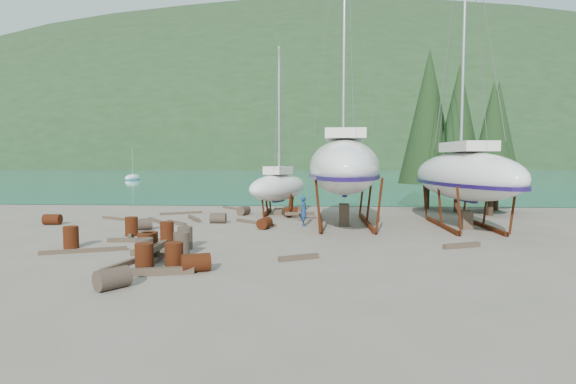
# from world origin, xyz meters

# --- Properties ---
(ground) EXTENTS (600.00, 600.00, 0.00)m
(ground) POSITION_xyz_m (0.00, 0.00, 0.00)
(ground) COLOR #6B6354
(ground) RESTS_ON ground
(bay_water) EXTENTS (700.00, 700.00, 0.00)m
(bay_water) POSITION_xyz_m (0.00, 315.00, 0.01)
(bay_water) COLOR teal
(bay_water) RESTS_ON ground
(far_hill) EXTENTS (800.00, 360.00, 110.00)m
(far_hill) POSITION_xyz_m (0.00, 320.00, 0.00)
(far_hill) COLOR #1D3319
(far_hill) RESTS_ON ground
(far_house_left) EXTENTS (6.60, 5.60, 5.60)m
(far_house_left) POSITION_xyz_m (-60.00, 190.00, 2.92)
(far_house_left) COLOR beige
(far_house_left) RESTS_ON ground
(far_house_center) EXTENTS (6.60, 5.60, 5.60)m
(far_house_center) POSITION_xyz_m (-20.00, 190.00, 2.92)
(far_house_center) COLOR beige
(far_house_center) RESTS_ON ground
(far_house_right) EXTENTS (6.60, 5.60, 5.60)m
(far_house_right) POSITION_xyz_m (30.00, 190.00, 2.92)
(far_house_right) COLOR beige
(far_house_right) RESTS_ON ground
(cypress_near_right) EXTENTS (3.60, 3.60, 10.00)m
(cypress_near_right) POSITION_xyz_m (12.50, 12.00, 5.79)
(cypress_near_right) COLOR black
(cypress_near_right) RESTS_ON ground
(cypress_mid_right) EXTENTS (3.06, 3.06, 8.50)m
(cypress_mid_right) POSITION_xyz_m (14.00, 10.00, 4.92)
(cypress_mid_right) COLOR black
(cypress_mid_right) RESTS_ON ground
(cypress_back_left) EXTENTS (4.14, 4.14, 11.50)m
(cypress_back_left) POSITION_xyz_m (11.00, 14.00, 6.66)
(cypress_back_left) COLOR black
(cypress_back_left) RESTS_ON ground
(cypress_far_right) EXTENTS (3.24, 3.24, 9.00)m
(cypress_far_right) POSITION_xyz_m (15.50, 13.00, 5.21)
(cypress_far_right) COLOR black
(cypress_far_right) RESTS_ON ground
(moored_boat_left) EXTENTS (2.00, 5.00, 6.05)m
(moored_boat_left) POSITION_xyz_m (-30.00, 60.00, 0.39)
(moored_boat_left) COLOR white
(moored_boat_left) RESTS_ON ground
(moored_boat_mid) EXTENTS (2.00, 5.00, 6.05)m
(moored_boat_mid) POSITION_xyz_m (10.00, 80.00, 0.39)
(moored_boat_mid) COLOR white
(moored_boat_mid) RESTS_ON ground
(moored_boat_far) EXTENTS (2.00, 5.00, 6.05)m
(moored_boat_far) POSITION_xyz_m (-8.00, 110.00, 0.39)
(moored_boat_far) COLOR white
(moored_boat_far) RESTS_ON ground
(large_sailboat_near) EXTENTS (4.20, 12.71, 19.78)m
(large_sailboat_near) POSITION_xyz_m (4.41, 5.53, 3.18)
(large_sailboat_near) COLOR white
(large_sailboat_near) RESTS_ON ground
(large_sailboat_far) EXTENTS (4.46, 10.88, 16.72)m
(large_sailboat_far) POSITION_xyz_m (10.57, 4.71, 2.73)
(large_sailboat_far) COLOR white
(large_sailboat_far) RESTS_ON ground
(small_sailboat_shore) EXTENTS (4.56, 7.08, 10.86)m
(small_sailboat_shore) POSITION_xyz_m (0.49, 10.02, 1.79)
(small_sailboat_shore) COLOR white
(small_sailboat_shore) RESTS_ON ground
(worker) EXTENTS (0.47, 0.64, 1.62)m
(worker) POSITION_xyz_m (2.26, 4.70, 0.81)
(worker) COLOR navy
(worker) RESTS_ON ground
(drum_0) EXTENTS (0.58, 0.58, 0.88)m
(drum_0) POSITION_xyz_m (-6.85, -1.96, 0.44)
(drum_0) COLOR #57230E
(drum_0) RESTS_ON ground
(drum_1) EXTENTS (0.99, 1.05, 0.58)m
(drum_1) POSITION_xyz_m (-2.64, -7.42, 0.29)
(drum_1) COLOR #2D2823
(drum_1) RESTS_ON ground
(drum_2) EXTENTS (0.91, 0.63, 0.58)m
(drum_2) POSITION_xyz_m (-11.44, 4.36, 0.29)
(drum_2) COLOR #57230E
(drum_2) RESTS_ON ground
(drum_3) EXTENTS (0.58, 0.58, 0.88)m
(drum_3) POSITION_xyz_m (-2.54, -5.39, 0.44)
(drum_3) COLOR #57230E
(drum_3) RESTS_ON ground
(drum_4) EXTENTS (0.99, 0.77, 0.58)m
(drum_4) POSITION_xyz_m (1.36, 8.79, 0.29)
(drum_4) COLOR #57230E
(drum_4) RESTS_ON ground
(drum_5) EXTENTS (0.58, 0.58, 0.88)m
(drum_5) POSITION_xyz_m (-2.26, -1.85, 0.44)
(drum_5) COLOR #2D2823
(drum_5) RESTS_ON ground
(drum_6) EXTENTS (0.79, 1.00, 0.58)m
(drum_6) POSITION_xyz_m (0.28, 3.59, 0.29)
(drum_6) COLOR #57230E
(drum_6) RESTS_ON ground
(drum_7) EXTENTS (0.58, 0.58, 0.88)m
(drum_7) POSITION_xyz_m (-1.64, -5.20, 0.44)
(drum_7) COLOR #57230E
(drum_7) RESTS_ON ground
(drum_8) EXTENTS (0.58, 0.58, 0.88)m
(drum_8) POSITION_xyz_m (-5.65, 1.08, 0.44)
(drum_8) COLOR #57230E
(drum_8) RESTS_ON ground
(drum_9) EXTENTS (0.89, 0.59, 0.58)m
(drum_9) POSITION_xyz_m (-2.54, 5.49, 0.29)
(drum_9) COLOR #2D2823
(drum_9) RESTS_ON ground
(drum_10) EXTENTS (0.58, 0.58, 0.88)m
(drum_10) POSITION_xyz_m (-3.18, -3.17, 0.44)
(drum_10) COLOR #57230E
(drum_10) RESTS_ON ground
(drum_11) EXTENTS (0.84, 1.02, 0.58)m
(drum_11) POSITION_xyz_m (-1.72, 9.32, 0.29)
(drum_11) COLOR #2D2823
(drum_11) RESTS_ON ground
(drum_12) EXTENTS (1.04, 0.89, 0.58)m
(drum_12) POSITION_xyz_m (-0.87, -5.43, 0.29)
(drum_12) COLOR #57230E
(drum_12) RESTS_ON ground
(drum_13) EXTENTS (0.58, 0.58, 0.88)m
(drum_13) POSITION_xyz_m (-3.21, -3.50, 0.44)
(drum_13) COLOR #57230E
(drum_13) RESTS_ON ground
(drum_14) EXTENTS (0.58, 0.58, 0.88)m
(drum_14) POSITION_xyz_m (-3.47, -0.40, 0.44)
(drum_14) COLOR #57230E
(drum_14) RESTS_ON ground
(drum_15) EXTENTS (1.05, 0.91, 0.58)m
(drum_15) POSITION_xyz_m (-5.81, 2.87, 0.29)
(drum_15) COLOR #2D2823
(drum_15) RESTS_ON ground
(drum_16) EXTENTS (0.58, 0.58, 0.88)m
(drum_16) POSITION_xyz_m (-2.87, -4.51, 0.44)
(drum_16) COLOR #2D2823
(drum_16) RESTS_ON ground
(drum_17) EXTENTS (0.58, 0.58, 0.88)m
(drum_17) POSITION_xyz_m (-2.00, -3.18, 0.44)
(drum_17) COLOR #2D2823
(drum_17) RESTS_ON ground
(timber_0) EXTENTS (2.47, 1.43, 0.14)m
(timber_0) POSITION_xyz_m (-5.86, 9.53, 0.07)
(timber_0) COLOR brown
(timber_0) RESTS_ON ground
(timber_1) EXTENTS (1.66, 0.87, 0.19)m
(timber_1) POSITION_xyz_m (8.73, -0.96, 0.10)
(timber_1) COLOR brown
(timber_1) RESTS_ON ground
(timber_3) EXTENTS (2.93, 1.29, 0.15)m
(timber_3) POSITION_xyz_m (-5.91, -2.75, 0.07)
(timber_3) COLOR brown
(timber_3) RESTS_ON ground
(timber_4) EXTENTS (1.44, 1.40, 0.17)m
(timber_4) POSITION_xyz_m (-4.70, 4.84, 0.09)
(timber_4) COLOR brown
(timber_4) RESTS_ON ground
(timber_5) EXTENTS (0.89, 3.00, 0.16)m
(timber_5) POSITION_xyz_m (-3.33, -4.47, 0.08)
(timber_5) COLOR brown
(timber_5) RESTS_ON ground
(timber_6) EXTENTS (0.23, 1.87, 0.19)m
(timber_6) POSITION_xyz_m (-1.92, 11.51, 0.10)
(timber_6) COLOR brown
(timber_6) RESTS_ON ground
(timber_7) EXTENTS (1.42, 0.87, 0.17)m
(timber_7) POSITION_xyz_m (2.29, -3.54, 0.09)
(timber_7) COLOR brown
(timber_7) RESTS_ON ground
(timber_8) EXTENTS (1.28, 2.11, 0.19)m
(timber_8) POSITION_xyz_m (-4.22, 6.63, 0.09)
(timber_8) COLOR brown
(timber_8) RESTS_ON ground
(timber_9) EXTENTS (1.65, 1.63, 0.15)m
(timber_9) POSITION_xyz_m (-3.10, 12.71, 0.08)
(timber_9) COLOR brown
(timber_9) RESTS_ON ground
(timber_10) EXTENTS (2.48, 2.22, 0.16)m
(timber_10) POSITION_xyz_m (-0.42, 5.27, 0.08)
(timber_10) COLOR brown
(timber_10) RESTS_ON ground
(timber_11) EXTENTS (1.19, 2.72, 0.15)m
(timber_11) POSITION_xyz_m (-5.80, 1.25, 0.08)
(timber_11) COLOR brown
(timber_11) RESTS_ON ground
(timber_12) EXTENTS (2.35, 0.24, 0.17)m
(timber_12) POSITION_xyz_m (-4.85, -0.52, 0.08)
(timber_12) COLOR brown
(timber_12) RESTS_ON ground
(timber_15) EXTENTS (2.28, 1.33, 0.15)m
(timber_15) POSITION_xyz_m (-8.83, 6.50, 0.07)
(timber_15) COLOR brown
(timber_15) RESTS_ON ground
(timber_16) EXTENTS (2.44, 0.87, 0.23)m
(timber_16) POSITION_xyz_m (-2.06, -5.94, 0.11)
(timber_16) COLOR brown
(timber_16) RESTS_ON ground
(timber_17) EXTENTS (1.68, 2.08, 0.16)m
(timber_17) POSITION_xyz_m (-6.14, 5.68, 0.08)
(timber_17) COLOR brown
(timber_17) RESTS_ON ground
(timber_pile_fore) EXTENTS (1.80, 1.80, 0.60)m
(timber_pile_fore) POSITION_xyz_m (-2.61, -4.09, 0.30)
(timber_pile_fore) COLOR brown
(timber_pile_fore) RESTS_ON ground
(timber_pile_aft) EXTENTS (1.80, 1.80, 0.60)m
(timber_pile_aft) POSITION_xyz_m (1.95, 7.71, 0.30)
(timber_pile_aft) COLOR brown
(timber_pile_aft) RESTS_ON ground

